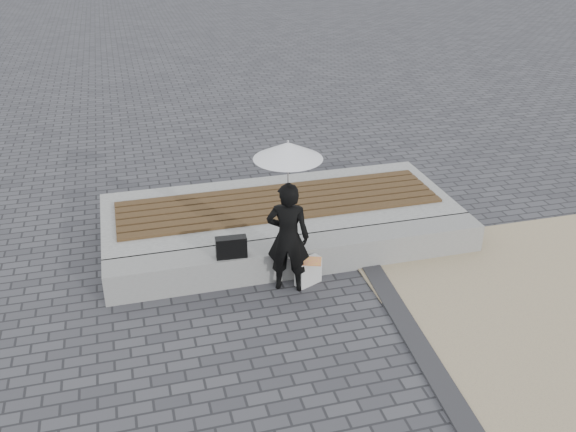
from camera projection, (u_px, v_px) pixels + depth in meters
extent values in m
plane|color=#45454A|center=(343.00, 343.00, 6.99)|extent=(80.00, 80.00, 0.00)
cube|color=#2F2F32|center=(426.00, 358.00, 6.72)|extent=(0.61, 5.20, 0.04)
cube|color=#979692|center=(302.00, 256.00, 8.28)|extent=(5.00, 0.45, 0.40)
cube|color=#AEAFA9|center=(279.00, 216.00, 9.31)|extent=(5.00, 2.00, 0.40)
imported|color=black|center=(288.00, 237.00, 7.65)|extent=(0.61, 0.51, 1.43)
cylinder|color=#B6B6BB|center=(288.00, 191.00, 7.37)|extent=(0.01, 0.01, 0.80)
cone|color=white|center=(288.00, 151.00, 7.15)|extent=(0.80, 0.80, 0.19)
sphere|color=#B6B6BB|center=(288.00, 141.00, 7.10)|extent=(0.03, 0.03, 0.03)
cube|color=black|center=(231.00, 247.00, 7.80)|extent=(0.39, 0.16, 0.27)
cube|color=silver|center=(308.00, 272.00, 7.97)|extent=(0.36, 0.26, 0.35)
cube|color=#DE415B|center=(310.00, 261.00, 7.85)|extent=(0.35, 0.30, 0.01)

